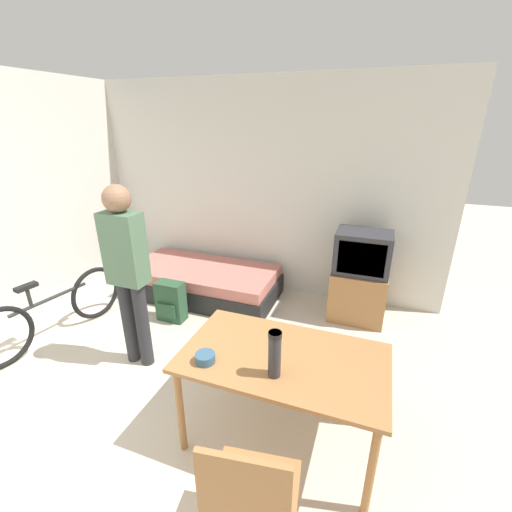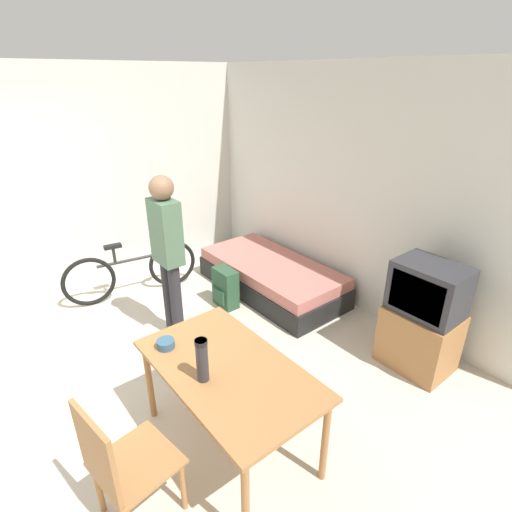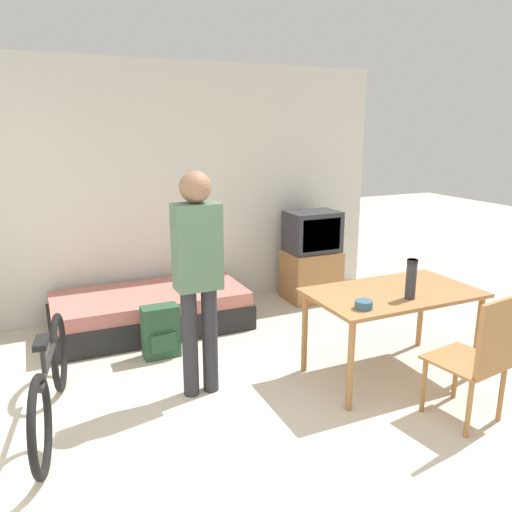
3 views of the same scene
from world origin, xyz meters
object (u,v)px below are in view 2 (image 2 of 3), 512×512
(bicycle, at_px, (132,271))
(thermos_flask, at_px, (202,358))
(wooden_chair, at_px, (118,463))
(person_standing, at_px, (167,247))
(dining_table, at_px, (228,376))
(daybed, at_px, (271,276))
(backpack, at_px, (225,288))
(tv, at_px, (423,319))
(mate_bowl, at_px, (166,344))

(bicycle, distance_m, thermos_flask, 2.72)
(wooden_chair, xyz_separation_m, person_standing, (-1.61, 1.19, 0.49))
(bicycle, bearing_deg, thermos_flask, -12.05)
(wooden_chair, distance_m, bicycle, 2.94)
(bicycle, xyz_separation_m, person_standing, (1.07, -0.00, 0.69))
(dining_table, distance_m, bicycle, 2.65)
(daybed, relative_size, backpack, 4.08)
(dining_table, relative_size, wooden_chair, 1.44)
(bicycle, bearing_deg, dining_table, -7.89)
(person_standing, bearing_deg, thermos_flask, -19.94)
(dining_table, distance_m, wooden_chair, 0.84)
(bicycle, bearing_deg, tv, 27.58)
(daybed, relative_size, dining_table, 1.43)
(daybed, relative_size, person_standing, 1.13)
(wooden_chair, height_order, mate_bowl, wooden_chair)
(backpack, bearing_deg, mate_bowl, -48.19)
(tv, height_order, bicycle, tv)
(wooden_chair, relative_size, person_standing, 0.55)
(bicycle, distance_m, person_standing, 1.28)
(daybed, height_order, dining_table, dining_table)
(thermos_flask, xyz_separation_m, backpack, (-1.66, 1.30, -0.67))
(dining_table, height_order, wooden_chair, wooden_chair)
(mate_bowl, bearing_deg, bicycle, 164.56)
(bicycle, bearing_deg, wooden_chair, -23.97)
(bicycle, height_order, thermos_flask, thermos_flask)
(daybed, height_order, thermos_flask, thermos_flask)
(bicycle, bearing_deg, daybed, 54.79)
(mate_bowl, relative_size, backpack, 0.27)
(daybed, distance_m, tv, 2.00)
(thermos_flask, bearing_deg, wooden_chair, -82.85)
(mate_bowl, bearing_deg, thermos_flask, 4.52)
(daybed, xyz_separation_m, backpack, (-0.06, -0.67, 0.04))
(tv, height_order, mate_bowl, tv)
(bicycle, bearing_deg, mate_bowl, -15.44)
(wooden_chair, distance_m, thermos_flask, 0.74)
(bicycle, distance_m, backpack, 1.21)
(daybed, xyz_separation_m, mate_bowl, (1.14, -2.01, 0.57))
(wooden_chair, relative_size, thermos_flask, 3.03)
(tv, bearing_deg, person_standing, -140.68)
(dining_table, bearing_deg, backpack, 146.28)
(person_standing, bearing_deg, wooden_chair, -36.54)
(tv, bearing_deg, bicycle, -152.42)
(dining_table, bearing_deg, mate_bowl, -153.49)
(dining_table, bearing_deg, wooden_chair, -84.74)
(person_standing, xyz_separation_m, mate_bowl, (1.07, -0.59, -0.25))
(tv, bearing_deg, mate_bowl, -111.13)
(thermos_flask, height_order, backpack, thermos_flask)
(dining_table, relative_size, backpack, 2.86)
(bicycle, relative_size, backpack, 3.41)
(bicycle, height_order, backpack, bicycle)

